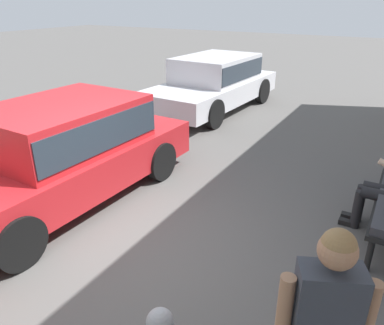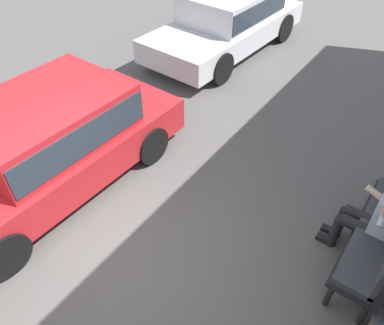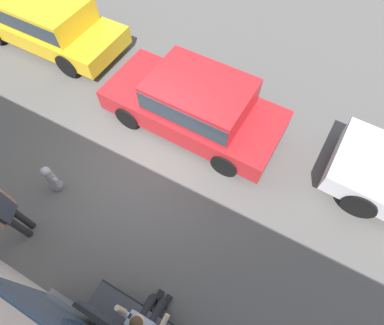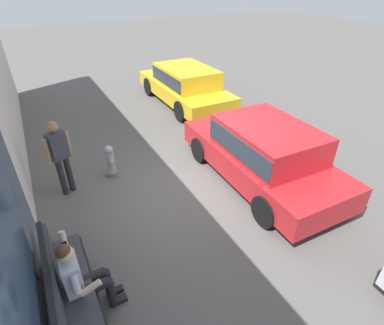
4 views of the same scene
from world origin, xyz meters
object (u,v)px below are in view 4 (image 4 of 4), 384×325
object	(u,v)px
bench	(65,288)
parked_car_far	(185,84)
pedestrian_standing	(59,152)
parked_car_mid	(263,151)
person_on_phone	(81,277)
fire_hydrant	(111,162)

from	to	relation	value
bench	parked_car_far	xyz separation A→B (m)	(6.65, -5.27, 0.16)
pedestrian_standing	parked_car_far	bearing A→B (deg)	-53.27
pedestrian_standing	parked_car_mid	bearing A→B (deg)	-112.46
bench	parked_car_far	size ratio (longest dim) A/B	0.43
person_on_phone	pedestrian_standing	distance (m)	3.11
bench	pedestrian_standing	xyz separation A→B (m)	(3.05, -0.44, 0.42)
pedestrian_standing	fire_hydrant	xyz separation A→B (m)	(0.18, -1.04, -0.63)
bench	person_on_phone	bearing A→B (deg)	-98.86
bench	pedestrian_standing	size ratio (longest dim) A/B	1.16
parked_car_far	pedestrian_standing	world-z (taller)	pedestrian_standing
parked_car_mid	pedestrian_standing	bearing A→B (deg)	67.54
bench	parked_car_mid	world-z (taller)	parked_car_mid
parked_car_far	pedestrian_standing	size ratio (longest dim) A/B	2.71
person_on_phone	pedestrian_standing	size ratio (longest dim) A/B	0.79
bench	person_on_phone	distance (m)	0.26
bench	parked_car_mid	bearing A→B (deg)	-73.13
parked_car_mid	parked_car_far	distance (m)	5.34
person_on_phone	pedestrian_standing	xyz separation A→B (m)	(3.09, -0.21, 0.29)
person_on_phone	parked_car_mid	bearing A→B (deg)	-71.87
fire_hydrant	pedestrian_standing	bearing A→B (deg)	99.58
parked_car_mid	parked_car_far	size ratio (longest dim) A/B	0.93
pedestrian_standing	person_on_phone	bearing A→B (deg)	176.04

